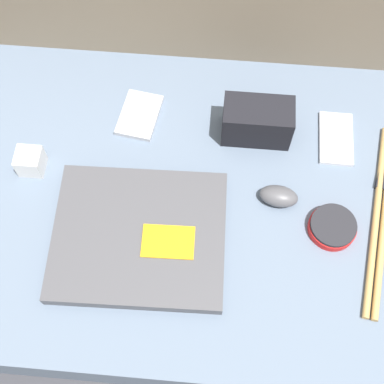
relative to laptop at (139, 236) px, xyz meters
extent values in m
plane|color=#38383D|center=(0.08, 0.09, -0.13)|extent=(8.00, 8.00, 0.00)
cube|color=slate|center=(0.08, 0.09, -0.07)|extent=(0.93, 0.64, 0.12)
cube|color=#47474C|center=(0.00, 0.00, 0.00)|extent=(0.31, 0.26, 0.03)
cube|color=orange|center=(0.05, -0.01, 0.01)|extent=(0.09, 0.06, 0.00)
ellipsoid|color=#4C4C51|center=(0.24, 0.10, 0.00)|extent=(0.07, 0.05, 0.03)
cylinder|color=red|center=(0.34, 0.05, 0.00)|extent=(0.08, 0.08, 0.02)
cylinder|color=#232328|center=(0.34, 0.05, 0.01)|extent=(0.08, 0.08, 0.01)
cube|color=silver|center=(0.35, 0.24, -0.01)|extent=(0.06, 0.12, 0.01)
cube|color=#B7B7BC|center=(-0.03, 0.26, -0.01)|extent=(0.09, 0.11, 0.01)
cube|color=black|center=(0.19, 0.24, 0.03)|extent=(0.13, 0.07, 0.08)
cube|color=silver|center=(-0.22, 0.12, 0.01)|extent=(0.05, 0.05, 0.05)
cylinder|color=tan|center=(0.42, 0.08, -0.01)|extent=(0.07, 0.37, 0.01)
cylinder|color=tan|center=(0.43, 0.08, -0.01)|extent=(0.07, 0.37, 0.01)
camera|label=1|loc=(0.12, -0.33, 0.87)|focal=50.00mm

